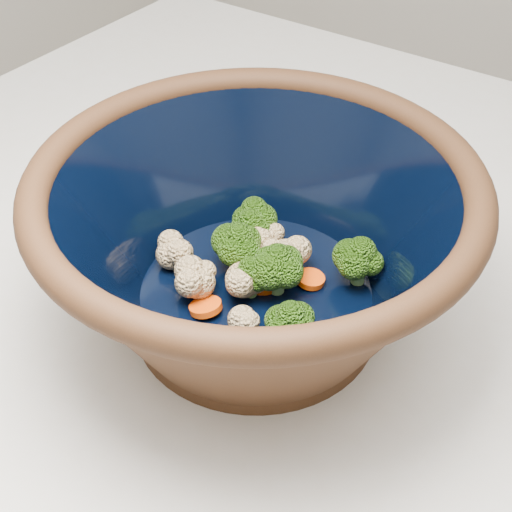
% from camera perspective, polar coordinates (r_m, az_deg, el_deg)
% --- Properties ---
extents(mixing_bowl, '(0.38, 0.38, 0.17)m').
position_cam_1_polar(mixing_bowl, '(0.62, -0.00, 1.14)').
color(mixing_bowl, black).
rests_on(mixing_bowl, counter).
extents(vegetable_pile, '(0.19, 0.15, 0.06)m').
position_cam_1_polar(vegetable_pile, '(0.65, 0.76, -0.23)').
color(vegetable_pile, '#608442').
rests_on(vegetable_pile, mixing_bowl).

